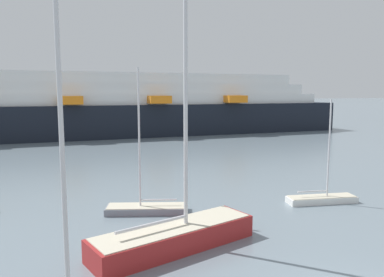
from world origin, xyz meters
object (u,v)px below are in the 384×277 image
Objects in this scene: sailboat_1 at (175,233)px; sailboat_4 at (147,207)px; cruise_ship at (68,107)px; sailboat_2 at (322,198)px.

sailboat_1 is 1.67× the size of sailboat_4.
cruise_ship reaches higher than sailboat_1.
cruise_ship reaches higher than sailboat_2.
cruise_ship is at bearing 77.18° from sailboat_1.
sailboat_1 is 2.13× the size of sailboat_2.
sailboat_4 is 38.33m from cruise_ship.
cruise_ship reaches higher than sailboat_4.
sailboat_2 is 0.07× the size of cruise_ship.
cruise_ship is (-13.85, 39.46, 3.98)m from sailboat_2.
sailboat_2 is at bearing 1.03° from sailboat_1.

